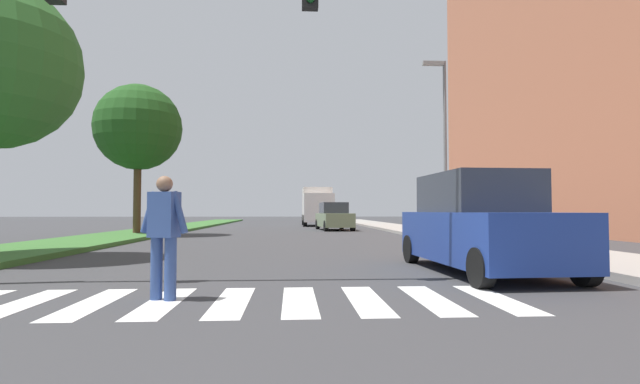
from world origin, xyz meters
name	(u,v)px	position (x,y,z in m)	size (l,w,h in m)	color
ground_plane	(279,231)	(0.00, 30.00, 0.00)	(140.00, 140.00, 0.00)	#38383A
crosswalk	(232,301)	(0.00, 7.91, 0.00)	(7.65, 2.20, 0.01)	silver
median_strip	(152,231)	(-6.86, 28.00, 0.07)	(3.32, 64.00, 0.15)	#386B2D
tree_far	(138,128)	(-6.72, 24.95, 5.27)	(4.18, 4.18, 7.23)	#4C3823
sidewalk_right	(416,231)	(7.84, 28.00, 0.07)	(3.00, 64.00, 0.15)	#9E9991
traffic_light_gantry	(50,25)	(-3.26, 9.53, 4.32)	(7.86, 0.30, 6.00)	gold
street_lamp_right	(443,132)	(7.24, 21.27, 4.59)	(1.02, 0.24, 7.50)	slate
pedestrian_performer	(164,231)	(-0.95, 8.07, 0.93)	(0.73, 0.36, 1.69)	#334C8C
suv_crossing	(480,225)	(4.53, 10.71, 0.93)	(2.15, 4.68, 1.97)	navy
sedan_midblock	(334,217)	(3.44, 31.14, 0.80)	(2.19, 4.49, 1.74)	gray
truck_box_delivery	(317,206)	(2.85, 39.99, 1.63)	(2.40, 6.20, 3.10)	silver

